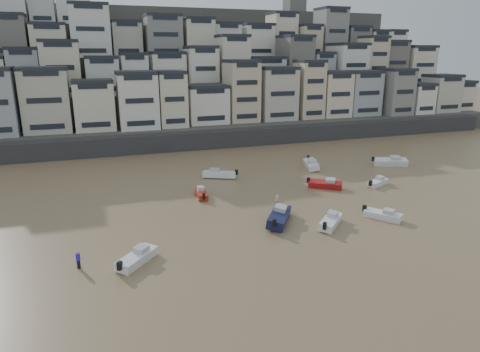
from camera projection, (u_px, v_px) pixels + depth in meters
name	position (u px, v px, depth m)	size (l,w,h in m)	color
harbor_wall	(210.00, 140.00, 88.74)	(140.00, 3.00, 3.50)	#38383A
hillside	(189.00, 75.00, 123.25)	(141.04, 66.00, 50.00)	#4C4C47
boat_a	(331.00, 220.00, 48.97)	(5.32, 1.74, 1.45)	white
boat_b	(383.00, 214.00, 51.04)	(4.80, 1.57, 1.31)	silver
boat_c	(279.00, 215.00, 49.88)	(6.65, 2.18, 1.81)	#13173B
boat_d	(378.00, 181.00, 64.03)	(4.56, 1.49, 1.24)	white
boat_e	(325.00, 183.00, 62.67)	(5.28, 1.73, 1.44)	#A21315
boat_f	(201.00, 193.00, 58.92)	(4.45, 1.46, 1.21)	#AF2515
boat_g	(390.00, 161.00, 74.99)	(6.36, 2.08, 1.73)	silver
boat_h	(220.00, 173.00, 67.84)	(5.76, 1.89, 1.57)	silver
boat_i	(311.00, 163.00, 73.56)	(6.19, 2.03, 1.69)	silver
boat_j	(137.00, 256.00, 40.30)	(5.21, 1.71, 1.42)	white
person_blue	(78.00, 260.00, 39.27)	(0.44, 0.44, 1.74)	#2F1CD8
person_pink	(277.00, 201.00, 54.77)	(0.44, 0.44, 1.74)	tan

